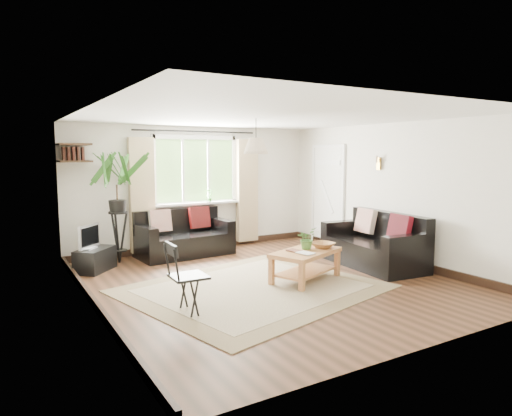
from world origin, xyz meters
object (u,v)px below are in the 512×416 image
tv_stand (95,260)px  palm_stand (118,208)px  folding_chair (189,278)px  coffee_table (306,266)px  sofa_right (373,241)px  sofa_back (185,234)px

tv_stand → palm_stand: 0.99m
folding_chair → coffee_table: bearing=-76.7°
sofa_right → tv_stand: 4.56m
palm_stand → folding_chair: size_ratio=2.24×
tv_stand → palm_stand: bearing=-8.8°
sofa_back → sofa_right: sofa_right is taller
sofa_back → tv_stand: size_ratio=2.48×
coffee_table → tv_stand: coffee_table is taller
palm_stand → folding_chair: bearing=-88.6°
coffee_table → palm_stand: size_ratio=0.58×
sofa_back → coffee_table: size_ratio=1.53×
coffee_table → tv_stand: size_ratio=1.62×
tv_stand → folding_chair: 2.67m
sofa_right → coffee_table: 1.54m
sofa_right → coffee_table: size_ratio=1.61×
sofa_back → coffee_table: sofa_back is taller
tv_stand → coffee_table: bearing=-88.0°
sofa_back → folding_chair: 3.13m
sofa_right → tv_stand: sofa_right is taller
folding_chair → palm_stand: bearing=3.0°
sofa_right → palm_stand: bearing=-118.3°
tv_stand → palm_stand: palm_stand is taller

